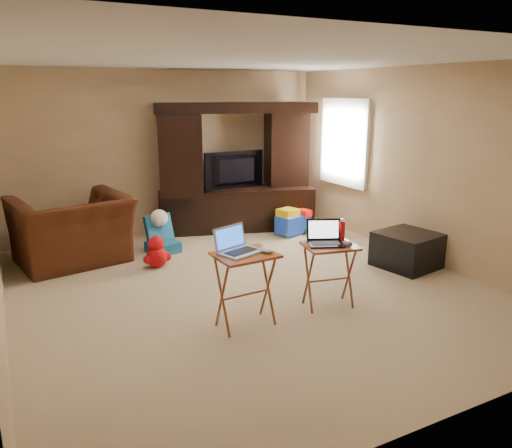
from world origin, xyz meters
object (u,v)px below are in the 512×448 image
child_rocker (162,234)px  tray_table_left (245,290)px  push_toy (293,221)px  water_bottle (342,231)px  plush_toy (157,251)px  mouse_right (348,244)px  ottoman (407,250)px  recliner (72,230)px  laptop_left (241,241)px  mouse_left (267,250)px  television (237,171)px  laptop_right (326,234)px  tray_table_right (329,276)px  entertainment_center (236,168)px

child_rocker → tray_table_left: size_ratio=0.72×
push_toy → water_bottle: (-0.90, -2.41, 0.56)m
plush_toy → mouse_right: 2.56m
push_toy → ottoman: (0.50, -1.95, 0.01)m
plush_toy → tray_table_left: size_ratio=0.58×
recliner → water_bottle: recliner is taller
laptop_left → mouse_left: (0.22, -0.10, -0.09)m
television → mouse_right: size_ratio=7.52×
tray_table_left → water_bottle: (1.16, 0.09, 0.41)m
plush_toy → laptop_right: bearing=-58.7°
laptop_right → mouse_left: 0.74m
plush_toy → tray_table_right: size_ratio=0.62×
entertainment_center → ottoman: 2.98m
plush_toy → tray_table_right: tray_table_right is taller
push_toy → laptop_right: laptop_right is taller
entertainment_center → tray_table_left: entertainment_center is taller
television → tray_table_left: 3.48m
tray_table_right → mouse_left: 0.88m
laptop_left → tray_table_right: bearing=-20.2°
entertainment_center → laptop_right: bearing=-81.8°
recliner → child_rocker: bearing=164.0°
recliner → tray_table_left: size_ratio=1.87×
television → laptop_right: size_ratio=2.92×
recliner → tray_table_right: 3.42m
tray_table_right → laptop_right: (-0.04, 0.02, 0.45)m
television → entertainment_center: bearing=-92.6°
recliner → push_toy: recliner is taller
laptop_left → laptop_right: size_ratio=1.08×
water_bottle → ottoman: bearing=18.0°
laptop_right → tray_table_left: bearing=-154.7°
television → ottoman: (1.17, -2.59, -0.74)m
entertainment_center → recliner: entertainment_center is taller
entertainment_center → television: entertainment_center is taller
plush_toy → ottoman: (2.85, -1.45, 0.01)m
plush_toy → push_toy: push_toy is taller
ottoman → water_bottle: 1.58m
entertainment_center → ottoman: (1.17, -2.63, -0.79)m
recliner → tray_table_left: recliner is taller
child_rocker → water_bottle: water_bottle is taller
television → tray_table_right: bearing=79.4°
push_toy → tray_table_right: size_ratio=0.85×
push_toy → laptop_left: (-2.10, -2.47, 0.63)m
television → plush_toy: television is taller
child_rocker → television: bearing=10.8°
tray_table_right → child_rocker: bearing=123.0°
plush_toy → push_toy: bearing=12.1°
mouse_left → mouse_right: bearing=-2.8°
plush_toy → laptop_left: (0.25, -1.96, 0.63)m
recliner → mouse_right: bearing=119.1°
entertainment_center → child_rocker: (-1.43, -0.63, -0.75)m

